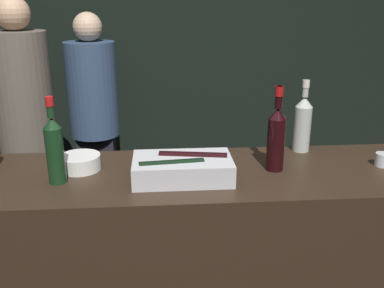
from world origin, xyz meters
name	(u,v)px	position (x,y,z in m)	size (l,w,h in m)	color
wall_back_chalkboard	(174,45)	(0.00, 2.34, 1.40)	(6.40, 0.06, 2.80)	black
bar_counter	(192,276)	(0.00, 0.30, 0.53)	(2.33, 0.60, 1.07)	#2D2116
ice_bin_with_bottles	(183,167)	(-0.05, 0.24, 1.12)	(0.41, 0.24, 0.10)	silver
bowl_white	(80,162)	(-0.49, 0.37, 1.10)	(0.18, 0.18, 0.07)	white
candle_votive	(382,160)	(0.86, 0.31, 1.10)	(0.06, 0.06, 0.06)	silver
red_wine_bottle_tall	(276,136)	(0.36, 0.31, 1.23)	(0.08, 0.08, 0.37)	black
white_wine_bottle	(303,122)	(0.56, 0.54, 1.22)	(0.08, 0.08, 0.35)	#B2B7AD
red_wine_bottle_burgundy	(55,148)	(-0.56, 0.24, 1.22)	(0.07, 0.07, 0.36)	#143319
person_in_hoodie	(94,114)	(-0.64, 1.83, 0.94)	(0.38, 0.38, 1.69)	black
person_blond_tee	(27,123)	(-1.01, 1.36, 1.01)	(0.37, 0.37, 1.80)	black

